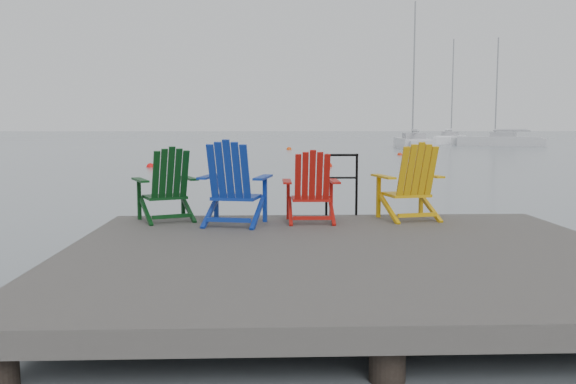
{
  "coord_description": "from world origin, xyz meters",
  "views": [
    {
      "loc": [
        -0.86,
        -6.32,
        1.8
      ],
      "look_at": [
        -0.53,
        2.4,
        0.85
      ],
      "focal_mm": 38.0,
      "sensor_mm": 36.0,
      "label": 1
    }
  ],
  "objects_px": {
    "sailboat_mid": "(450,140)",
    "sailboat_far": "(499,142)",
    "chair_red": "(311,187)",
    "buoy_d": "(289,150)",
    "handrail": "(342,178)",
    "buoy_b": "(151,167)",
    "chair_green": "(167,185)",
    "buoy_c": "(400,155)",
    "chair_yellow": "(411,182)",
    "sailboat_near": "(413,144)",
    "buoy_a": "(328,167)",
    "chair_blue": "(233,184)"
  },
  "relations": [
    {
      "from": "handrail",
      "to": "buoy_d",
      "type": "bearing_deg",
      "value": 88.93
    },
    {
      "from": "sailboat_near",
      "to": "buoy_a",
      "type": "bearing_deg",
      "value": -106.27
    },
    {
      "from": "chair_blue",
      "to": "sailboat_near",
      "type": "xyz_separation_m",
      "value": [
        12.4,
        41.12,
        -0.7
      ]
    },
    {
      "from": "sailboat_mid",
      "to": "sailboat_far",
      "type": "xyz_separation_m",
      "value": [
        2.19,
        -7.69,
        0.0
      ]
    },
    {
      "from": "handrail",
      "to": "chair_red",
      "type": "height_order",
      "value": "chair_red"
    },
    {
      "from": "buoy_a",
      "to": "handrail",
      "type": "bearing_deg",
      "value": -95.26
    },
    {
      "from": "sailboat_near",
      "to": "buoy_c",
      "type": "distance_m",
      "value": 12.18
    },
    {
      "from": "buoy_b",
      "to": "sailboat_mid",
      "type": "bearing_deg",
      "value": 56.08
    },
    {
      "from": "buoy_d",
      "to": "buoy_c",
      "type": "bearing_deg",
      "value": -53.73
    },
    {
      "from": "handrail",
      "to": "chair_yellow",
      "type": "xyz_separation_m",
      "value": [
        0.89,
        -0.49,
        -0.01
      ]
    },
    {
      "from": "handrail",
      "to": "buoy_c",
      "type": "height_order",
      "value": "handrail"
    },
    {
      "from": "chair_red",
      "to": "buoy_b",
      "type": "distance_m",
      "value": 19.55
    },
    {
      "from": "buoy_b",
      "to": "chair_yellow",
      "type": "bearing_deg",
      "value": -69.22
    },
    {
      "from": "sailboat_mid",
      "to": "chair_red",
      "type": "bearing_deg",
      "value": -82.79
    },
    {
      "from": "chair_green",
      "to": "buoy_c",
      "type": "relative_size",
      "value": 3.17
    },
    {
      "from": "handrail",
      "to": "sailboat_mid",
      "type": "bearing_deg",
      "value": 71.45
    },
    {
      "from": "chair_yellow",
      "to": "handrail",
      "type": "bearing_deg",
      "value": 140.16
    },
    {
      "from": "chair_green",
      "to": "buoy_a",
      "type": "bearing_deg",
      "value": 53.94
    },
    {
      "from": "chair_blue",
      "to": "buoy_a",
      "type": "height_order",
      "value": "chair_blue"
    },
    {
      "from": "sailboat_near",
      "to": "sailboat_far",
      "type": "height_order",
      "value": "sailboat_near"
    },
    {
      "from": "buoy_b",
      "to": "buoy_c",
      "type": "distance_m",
      "value": 17.07
    },
    {
      "from": "chair_yellow",
      "to": "buoy_b",
      "type": "xyz_separation_m",
      "value": [
        -7.03,
        18.52,
        -1.03
      ]
    },
    {
      "from": "sailboat_far",
      "to": "buoy_b",
      "type": "xyz_separation_m",
      "value": [
        -26.51,
        -28.48,
        -0.36
      ]
    },
    {
      "from": "buoy_c",
      "to": "chair_blue",
      "type": "bearing_deg",
      "value": -106.52
    },
    {
      "from": "handrail",
      "to": "buoy_b",
      "type": "xyz_separation_m",
      "value": [
        -6.14,
        18.04,
        -1.04
      ]
    },
    {
      "from": "buoy_a",
      "to": "sailboat_mid",
      "type": "bearing_deg",
      "value": 65.42
    },
    {
      "from": "chair_blue",
      "to": "sailboat_far",
      "type": "bearing_deg",
      "value": 77.44
    },
    {
      "from": "sailboat_near",
      "to": "sailboat_far",
      "type": "bearing_deg",
      "value": 39.56
    },
    {
      "from": "chair_green",
      "to": "sailboat_far",
      "type": "height_order",
      "value": "sailboat_far"
    },
    {
      "from": "chair_red",
      "to": "buoy_d",
      "type": "bearing_deg",
      "value": 88.6
    },
    {
      "from": "buoy_d",
      "to": "buoy_b",
      "type": "bearing_deg",
      "value": -109.31
    },
    {
      "from": "chair_yellow",
      "to": "sailboat_mid",
      "type": "distance_m",
      "value": 57.36
    },
    {
      "from": "buoy_a",
      "to": "buoy_b",
      "type": "height_order",
      "value": "buoy_a"
    },
    {
      "from": "buoy_a",
      "to": "buoy_d",
      "type": "distance_m",
      "value": 19.48
    },
    {
      "from": "chair_green",
      "to": "chair_red",
      "type": "distance_m",
      "value": 1.97
    },
    {
      "from": "buoy_c",
      "to": "chair_green",
      "type": "bearing_deg",
      "value": -108.37
    },
    {
      "from": "chair_blue",
      "to": "buoy_c",
      "type": "relative_size",
      "value": 3.48
    },
    {
      "from": "chair_green",
      "to": "chair_red",
      "type": "bearing_deg",
      "value": -29.1
    },
    {
      "from": "chair_yellow",
      "to": "buoy_d",
      "type": "height_order",
      "value": "chair_yellow"
    },
    {
      "from": "handrail",
      "to": "sailboat_far",
      "type": "height_order",
      "value": "sailboat_far"
    },
    {
      "from": "sailboat_far",
      "to": "sailboat_near",
      "type": "bearing_deg",
      "value": 153.38
    },
    {
      "from": "chair_blue",
      "to": "buoy_a",
      "type": "distance_m",
      "value": 19.23
    },
    {
      "from": "buoy_a",
      "to": "buoy_d",
      "type": "height_order",
      "value": "buoy_d"
    },
    {
      "from": "buoy_d",
      "to": "buoy_a",
      "type": "bearing_deg",
      "value": -87.16
    },
    {
      "from": "buoy_a",
      "to": "buoy_b",
      "type": "distance_m",
      "value": 7.8
    },
    {
      "from": "chair_blue",
      "to": "chair_yellow",
      "type": "relative_size",
      "value": 1.04
    },
    {
      "from": "handrail",
      "to": "chair_blue",
      "type": "height_order",
      "value": "chair_blue"
    },
    {
      "from": "sailboat_mid",
      "to": "buoy_a",
      "type": "distance_m",
      "value": 39.71
    },
    {
      "from": "sailboat_far",
      "to": "buoy_c",
      "type": "relative_size",
      "value": 32.01
    },
    {
      "from": "sailboat_far",
      "to": "buoy_c",
      "type": "xyz_separation_m",
      "value": [
        -13.15,
        -17.85,
        -0.36
      ]
    }
  ]
}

